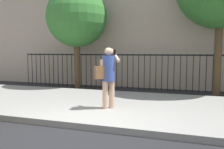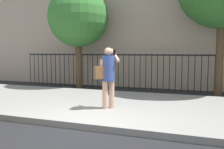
# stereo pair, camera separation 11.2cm
# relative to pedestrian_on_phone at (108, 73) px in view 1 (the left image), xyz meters

# --- Properties ---
(ground_plane) EXTENTS (60.00, 60.00, 0.00)m
(ground_plane) POSITION_rel_pedestrian_on_phone_xyz_m (0.03, -1.51, -1.11)
(ground_plane) COLOR black
(sidewalk) EXTENTS (28.00, 4.40, 0.15)m
(sidewalk) POSITION_rel_pedestrian_on_phone_xyz_m (0.03, 0.69, -1.04)
(sidewalk) COLOR gray
(sidewalk) RESTS_ON ground
(iron_fence) EXTENTS (12.03, 0.04, 1.60)m
(iron_fence) POSITION_rel_pedestrian_on_phone_xyz_m (0.03, 4.39, -0.09)
(iron_fence) COLOR black
(iron_fence) RESTS_ON ground
(pedestrian_on_phone) EXTENTS (0.68, 0.69, 1.66)m
(pedestrian_on_phone) POSITION_rel_pedestrian_on_phone_xyz_m (0.00, 0.00, 0.00)
(pedestrian_on_phone) COLOR tan
(pedestrian_on_phone) RESTS_ON sidewalk
(street_tree_mid) EXTENTS (2.71, 2.71, 4.60)m
(street_tree_mid) POSITION_rel_pedestrian_on_phone_xyz_m (-2.79, 3.74, 2.11)
(street_tree_mid) COLOR #4C3823
(street_tree_mid) RESTS_ON ground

